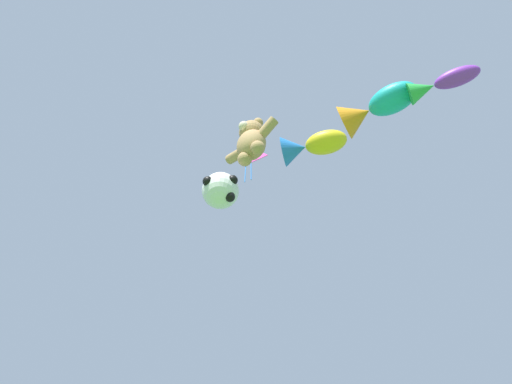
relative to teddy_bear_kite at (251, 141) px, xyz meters
name	(u,v)px	position (x,y,z in m)	size (l,w,h in m)	color
teddy_bear_kite	(251,141)	(0.00, 0.00, 0.00)	(1.71, 0.75, 1.73)	tan
soccer_ball_kite	(221,190)	(-0.86, -0.11, -1.53)	(0.95, 0.94, 0.87)	white
fish_kite_goldfin	(310,146)	(0.40, 2.11, 2.18)	(2.11, 1.70, 0.93)	yellow
fish_kite_teal	(375,108)	(2.42, 2.97, 3.25)	(2.60, 1.61, 1.14)	#19ADB2
fish_kite_violet	(439,84)	(4.29, 3.49, 2.83)	(2.16, 1.36, 0.69)	purple
diamond_kite	(249,156)	(-2.06, 1.93, 4.52)	(0.98, 1.00, 2.71)	#E53F9E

